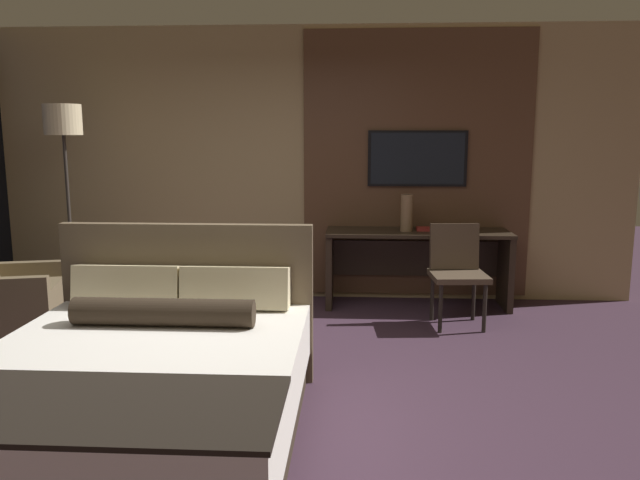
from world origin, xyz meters
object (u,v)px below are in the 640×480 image
at_px(bed, 144,389).
at_px(desk, 417,254).
at_px(armchair_by_window, 12,301).
at_px(tv, 417,159).
at_px(desk_chair, 456,265).
at_px(floor_lamp, 64,138).
at_px(book, 427,229).
at_px(vase_tall, 407,213).

relative_size(bed, desk, 1.17).
bearing_deg(armchair_by_window, tv, -85.22).
distance_m(bed, desk_chair, 3.18).
bearing_deg(floor_lamp, book, 8.15).
xyz_separation_m(tv, floor_lamp, (-3.33, -0.72, 0.21)).
distance_m(bed, armchair_by_window, 2.72).
distance_m(tv, book, 0.73).
xyz_separation_m(armchair_by_window, book, (3.75, 1.01, 0.52)).
xyz_separation_m(floor_lamp, book, (3.42, 0.49, -0.90)).
bearing_deg(tv, floor_lamp, -167.79).
bearing_deg(armchair_by_window, floor_lamp, -45.82).
bearing_deg(book, desk, 177.63).
bearing_deg(desk_chair, desk, 111.73).
relative_size(desk, desk_chair, 1.99).
xyz_separation_m(desk_chair, book, (-0.20, 0.60, 0.24)).
height_order(armchair_by_window, floor_lamp, floor_lamp).
bearing_deg(desk, tv, 90.00).
distance_m(desk, floor_lamp, 3.56).
bearing_deg(vase_tall, armchair_by_window, -164.85).
xyz_separation_m(floor_lamp, vase_tall, (3.21, 0.43, -0.73)).
xyz_separation_m(desk_chair, floor_lamp, (-3.62, 0.11, 1.13)).
bearing_deg(vase_tall, book, 14.88).
bearing_deg(book, desk_chair, -71.50).
distance_m(tv, vase_tall, 0.61).
bearing_deg(desk_chair, armchair_by_window, -178.52).
bearing_deg(bed, tv, 61.04).
bearing_deg(armchair_by_window, bed, -150.69).
relative_size(desk_chair, vase_tall, 2.50).
distance_m(tv, armchair_by_window, 4.04).
relative_size(desk_chair, armchair_by_window, 1.00).
xyz_separation_m(tv, armchair_by_window, (-3.65, -1.24, -1.21)).
relative_size(tv, floor_lamp, 0.50).
distance_m(bed, book, 3.56).
bearing_deg(armchair_by_window, vase_tall, -88.88).
relative_size(desk_chair, floor_lamp, 0.46).
distance_m(tv, floor_lamp, 3.41).
bearing_deg(desk, armchair_by_window, -164.42).
xyz_separation_m(bed, floor_lamp, (-1.54, 2.50, 1.35)).
xyz_separation_m(bed, book, (1.88, 2.99, 0.46)).
relative_size(bed, tv, 2.12).
relative_size(vase_tall, book, 1.65).
height_order(bed, desk, bed).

